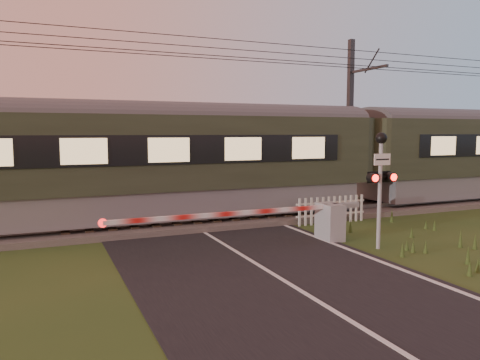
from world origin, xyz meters
name	(u,v)px	position (x,y,z in m)	size (l,w,h in m)	color
ground	(280,279)	(0.00, 0.00, 0.00)	(160.00, 160.00, 0.00)	#29461B
road	(286,282)	(0.02, -0.23, 0.01)	(6.00, 140.00, 0.03)	black
track_bed	(188,221)	(0.00, 6.50, 0.07)	(140.00, 3.40, 0.39)	#47423D
overhead_wires	(186,48)	(0.00, 6.50, 5.72)	(120.00, 0.62, 0.62)	black
train	(357,156)	(6.79, 6.50, 2.13)	(39.57, 2.73, 3.68)	slate
boom_gate	(318,220)	(2.57, 2.59, 0.59)	(7.22, 0.80, 1.06)	gray
crossing_signal	(380,169)	(3.56, 1.25, 2.08)	(0.77, 0.34, 3.03)	gray
picket_fence	(331,210)	(4.38, 4.60, 0.46)	(2.66, 0.08, 0.91)	silver
catenary_mast	(351,118)	(8.10, 8.72, 3.65)	(0.22, 2.46, 7.02)	#2D2D30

